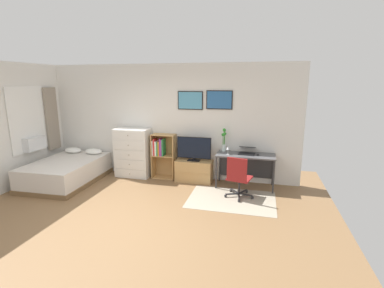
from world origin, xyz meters
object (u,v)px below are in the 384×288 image
(wine_glass, at_px, (228,148))
(television, at_px, (194,149))
(bookshelf, at_px, (162,153))
(desk, at_px, (246,160))
(computer_mouse, at_px, (258,155))
(office_chair, at_px, (238,176))
(bed, at_px, (67,171))
(bamboo_vase, at_px, (224,140))
(laptop, at_px, (247,151))
(tv_stand, at_px, (194,171))
(dresser, at_px, (133,153))

(wine_glass, bearing_deg, television, 169.46)
(bookshelf, relative_size, desk, 0.85)
(bookshelf, height_order, computer_mouse, bookshelf)
(desk, bearing_deg, office_chair, -97.01)
(computer_mouse, distance_m, wine_glass, 0.65)
(bed, bearing_deg, computer_mouse, 6.92)
(bed, xyz_separation_m, desk, (4.03, 0.76, 0.34))
(television, relative_size, wine_glass, 4.42)
(office_chair, xyz_separation_m, bamboo_vase, (-0.41, 0.85, 0.55))
(bookshelf, relative_size, bamboo_vase, 2.03)
(computer_mouse, relative_size, bamboo_vase, 0.20)
(television, bearing_deg, wine_glass, -10.54)
(office_chair, bearing_deg, wine_glass, 128.74)
(bed, height_order, computer_mouse, computer_mouse)
(television, distance_m, bamboo_vase, 0.71)
(television, height_order, laptop, television)
(tv_stand, bearing_deg, computer_mouse, -3.53)
(dresser, bearing_deg, tv_stand, 0.56)
(office_chair, xyz_separation_m, laptop, (0.11, 0.78, 0.34))
(laptop, bearing_deg, television, -175.13)
(bed, relative_size, bookshelf, 1.83)
(bookshelf, bearing_deg, desk, -1.60)
(tv_stand, distance_m, laptop, 1.32)
(desk, xyz_separation_m, wine_glass, (-0.38, -0.17, 0.27))
(bamboo_vase, bearing_deg, bookshelf, -178.44)
(bookshelf, distance_m, desk, 1.98)
(bed, relative_size, wine_glass, 10.94)
(computer_mouse, bearing_deg, television, 177.36)
(dresser, bearing_deg, office_chair, -15.88)
(tv_stand, height_order, wine_glass, wine_glass)
(dresser, bearing_deg, wine_glass, -3.81)
(wine_glass, bearing_deg, tv_stand, 167.92)
(dresser, relative_size, desk, 0.94)
(bookshelf, height_order, office_chair, bookshelf)
(bed, distance_m, bamboo_vase, 3.70)
(office_chair, bearing_deg, laptop, 94.41)
(bed, xyz_separation_m, office_chair, (3.93, 0.00, 0.19))
(television, xyz_separation_m, computer_mouse, (1.43, -0.07, -0.02))
(bed, distance_m, laptop, 4.16)
(bookshelf, distance_m, wine_glass, 1.64)
(bookshelf, xyz_separation_m, television, (0.81, -0.07, 0.15))
(tv_stand, bearing_deg, laptop, 0.80)
(dresser, relative_size, laptop, 2.92)
(dresser, xyz_separation_m, computer_mouse, (2.97, -0.07, 0.16))
(office_chair, distance_m, bamboo_vase, 1.09)
(bookshelf, height_order, wine_glass, bookshelf)
(bed, distance_m, television, 2.99)
(television, bearing_deg, computer_mouse, -2.64)
(bookshelf, bearing_deg, television, -5.18)
(laptop, distance_m, bamboo_vase, 0.57)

